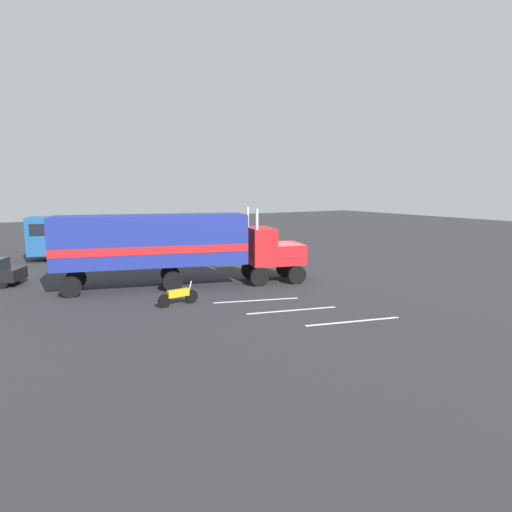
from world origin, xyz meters
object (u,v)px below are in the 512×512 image
parked_bus (103,233)px  motorcycle (178,296)px  person_bystander (174,264)px  semi_truck (172,243)px

parked_bus → motorcycle: parked_bus is taller
person_bystander → motorcycle: 6.68m
parked_bus → person_bystander: bearing=-79.0°
person_bystander → parked_bus: (-2.03, 10.45, 1.17)m
motorcycle → person_bystander: bearing=71.2°
semi_truck → person_bystander: size_ratio=8.76×
semi_truck → person_bystander: 3.03m
person_bystander → semi_truck: bearing=-111.6°
parked_bus → motorcycle: (-0.12, -16.76, -1.58)m
semi_truck → motorcycle: bearing=-107.1°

